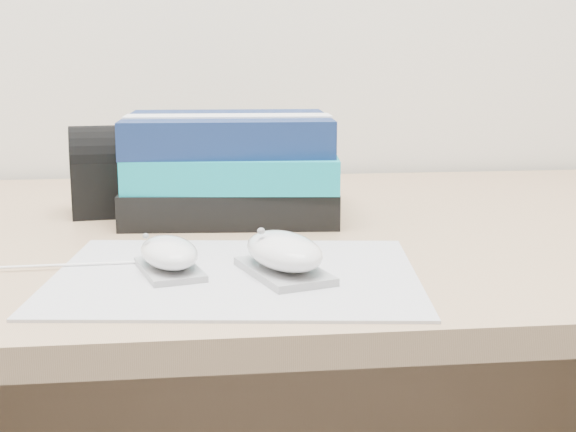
{
  "coord_description": "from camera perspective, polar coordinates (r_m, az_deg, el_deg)",
  "views": [
    {
      "loc": [
        -0.18,
        0.59,
        0.95
      ],
      "look_at": [
        -0.09,
        1.44,
        0.77
      ],
      "focal_mm": 50.0,
      "sensor_mm": 36.0,
      "label": 1
    }
  ],
  "objects": [
    {
      "name": "mousepad",
      "position": [
        0.79,
        -3.75,
        -4.2
      ],
      "size": [
        0.38,
        0.32,
        0.0
      ],
      "primitive_type": "cube",
      "rotation": [
        0.0,
        0.0,
        -0.12
      ],
      "color": "#9999A1",
      "rests_on": "desk"
    },
    {
      "name": "mouse_rear",
      "position": [
        0.79,
        -8.45,
        -2.78
      ],
      "size": [
        0.08,
        0.11,
        0.04
      ],
      "color": "#97979A",
      "rests_on": "mousepad"
    },
    {
      "name": "desk",
      "position": [
        1.16,
        3.14,
        -11.23
      ],
      "size": [
        1.6,
        0.8,
        0.73
      ],
      "color": "#A37E5A",
      "rests_on": "ground"
    },
    {
      "name": "pouch",
      "position": [
        1.1,
        -11.87,
        3.16
      ],
      "size": [
        0.14,
        0.1,
        0.12
      ],
      "color": "black",
      "rests_on": "desk"
    },
    {
      "name": "book_stack",
      "position": [
        1.06,
        -4.07,
        3.55
      ],
      "size": [
        0.29,
        0.24,
        0.13
      ],
      "color": "black",
      "rests_on": "desk"
    },
    {
      "name": "mouse_front",
      "position": [
        0.78,
        -0.29,
        -2.75
      ],
      "size": [
        0.09,
        0.13,
        0.05
      ],
      "color": "#99999B",
      "rests_on": "mousepad"
    },
    {
      "name": "usb_cable",
      "position": [
        0.84,
        -17.65,
        -3.43
      ],
      "size": [
        0.23,
        0.01,
        0.0
      ],
      "primitive_type": "cylinder",
      "rotation": [
        0.0,
        1.57,
        0.04
      ],
      "color": "white",
      "rests_on": "mousepad"
    }
  ]
}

